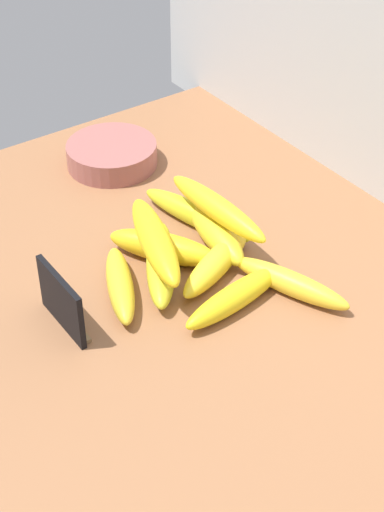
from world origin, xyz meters
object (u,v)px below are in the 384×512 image
Objects in this scene: banana_4 at (216,233)px; banana_5 at (163,247)px; banana_9 at (217,208)px; banana_1 at (290,283)px; banana_2 at (161,263)px; fruit_bowl at (112,154)px; chalkboard_sign at (62,303)px; banana_6 at (235,297)px; banana_3 at (196,215)px; banana_7 at (120,285)px; banana_0 at (216,263)px; banana_8 at (155,241)px.

banana_4 is 8.53cm from banana_5.
banana_1 is at bearing 4.60° from banana_9.
banana_2 is (-13.65, -12.47, 0.35)cm from banana_1.
banana_5 is at bearing -15.39° from fruit_bowl.
chalkboard_sign reaches higher than banana_6.
banana_3 is 19.96cm from banana_6.
banana_6 is (11.65, 4.41, -0.27)cm from banana_2.
banana_1 is at bearing 42.41° from banana_2.
banana_1 is 0.89× the size of banana_3.
banana_2 is 0.92× the size of banana_9.
banana_4 reaches higher than banana_1.
banana_4 reaches higher than banana_7.
banana_5 reaches higher than banana_2.
chalkboard_sign is 0.61× the size of banana_1.
banana_4 is at bearing -5.86° from banana_3.
banana_6 is (12.92, -6.22, -0.38)cm from banana_4.
banana_0 is (2.91, 22.94, -1.95)cm from chalkboard_sign.
banana_0 is 8.36cm from banana_5.
banana_0 is at bearing 163.19° from banana_6.
fruit_bowl reaches higher than banana_7.
banana_5 is (27.03, -7.44, 0.19)cm from fruit_bowl.
banana_2 is (29.78, -9.67, 0.07)cm from fruit_bowl.
banana_0 is at bearing 31.57° from banana_5.
banana_9 is (28.03, 1.56, 4.13)cm from fruit_bowl.
chalkboard_sign is 27.84cm from banana_9.
banana_3 and banana_6 have the same top height.
banana_9 reaches higher than fruit_bowl.
banana_8 reaches higher than banana_5.
banana_8 reaches higher than banana_0.
fruit_bowl is 22.72cm from banana_3.
banana_8 is (29.57, -10.35, 4.23)cm from fruit_bowl.
banana_7 is at bearing -134.37° from banana_6.
banana_1 is 19.33cm from banana_5.
banana_7 is 0.78× the size of banana_9.
banana_9 is at bearing 3.18° from fruit_bowl.
banana_1 is at bearing 3.68° from fruit_bowl.
banana_0 reaches higher than banana_7.
fruit_bowl is 0.85× the size of banana_1.
banana_6 is at bearing -7.24° from fruit_bowl.
banana_0 is 10.97cm from banana_1.
banana_8 is 12.01cm from banana_9.
banana_4 is at bearing 95.61° from banana_7.
banana_2 reaches higher than banana_7.
banana_1 is at bearing 7.01° from banana_4.
banana_2 is at bearing -57.67° from banana_3.
banana_2 is 1.15× the size of banana_5.
fruit_bowl is (-31.23, 26.00, -1.86)cm from chalkboard_sign.
banana_4 is 12.06cm from banana_8.
banana_5 is at bearing 109.11° from banana_7.
banana_0 is 0.95× the size of banana_6.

